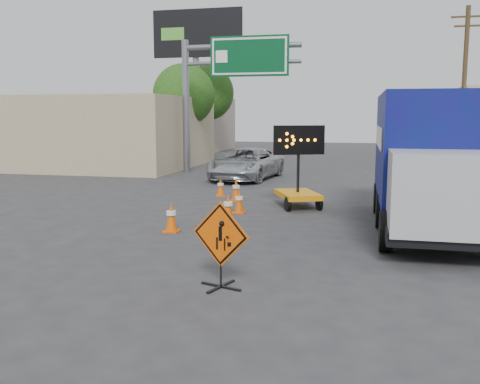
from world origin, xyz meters
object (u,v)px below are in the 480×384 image
(construction_sign, at_px, (221,242))
(box_truck, at_px, (425,169))
(arrow_board, at_px, (298,189))
(pickup_truck, at_px, (246,164))

(construction_sign, distance_m, box_truck, 7.07)
(arrow_board, relative_size, pickup_truck, 0.51)
(construction_sign, xyz_separation_m, pickup_truck, (-3.03, 15.66, -0.09))
(construction_sign, bearing_deg, arrow_board, 106.96)
(pickup_truck, relative_size, box_truck, 0.70)
(construction_sign, relative_size, box_truck, 0.20)
(pickup_truck, bearing_deg, box_truck, -47.67)
(arrow_board, height_order, pickup_truck, arrow_board)
(arrow_board, xyz_separation_m, box_truck, (3.64, -2.68, 1.01))
(box_truck, bearing_deg, construction_sign, -124.73)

